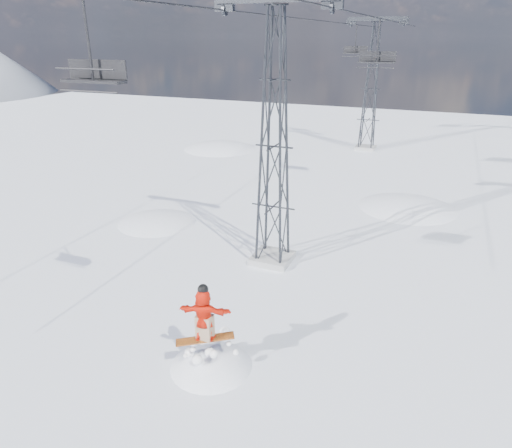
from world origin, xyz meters
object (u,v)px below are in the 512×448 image
object	(u,v)px
lift_tower_far	(371,89)
lift_chair_near	(94,73)
lift_tower_near	(274,147)
snowboarder_jump	(213,405)

from	to	relation	value
lift_tower_far	lift_chair_near	xyz separation A→B (m)	(-2.20, -33.03, 3.50)
lift_tower_near	lift_tower_far	size ratio (longest dim) A/B	1.00
lift_tower_near	lift_chair_near	bearing A→B (deg)	-105.32
snowboarder_jump	lift_chair_near	bearing A→B (deg)	-174.82
lift_tower_far	snowboarder_jump	bearing A→B (deg)	-88.61
lift_tower_near	lift_tower_far	xyz separation A→B (m)	(0.00, 25.00, 0.00)
lift_tower_near	lift_chair_near	world-z (taller)	lift_tower_near
lift_tower_near	lift_chair_near	distance (m)	9.03
lift_tower_far	lift_chair_near	distance (m)	33.29
lift_chair_near	lift_tower_far	bearing A→B (deg)	86.19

